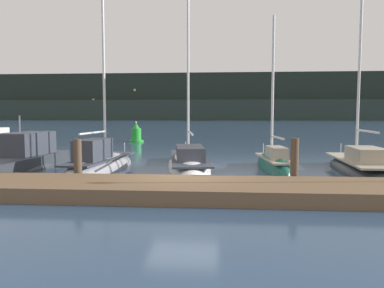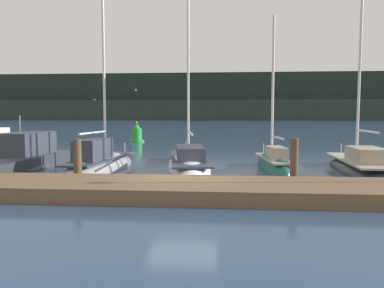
% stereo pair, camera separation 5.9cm
% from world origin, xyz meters
% --- Properties ---
extents(ground_plane, '(400.00, 400.00, 0.00)m').
position_xyz_m(ground_plane, '(0.00, 0.00, 0.00)').
color(ground_plane, navy).
extents(dock, '(30.74, 2.80, 0.45)m').
position_xyz_m(dock, '(0.00, -1.53, 0.23)').
color(dock, brown).
rests_on(dock, ground).
extents(mooring_pile_1, '(0.28, 0.28, 1.66)m').
position_xyz_m(mooring_pile_1, '(-3.88, 0.12, 0.83)').
color(mooring_pile_1, '#4C3D2D').
rests_on(mooring_pile_1, ground).
extents(mooring_pile_2, '(0.28, 0.28, 1.74)m').
position_xyz_m(mooring_pile_2, '(3.88, 0.12, 0.87)').
color(mooring_pile_2, '#4C3D2D').
rests_on(mooring_pile_2, ground).
extents(motorboat_berth_2, '(2.42, 6.76, 2.99)m').
position_xyz_m(motorboat_berth_2, '(-7.98, 3.58, 0.29)').
color(motorboat_berth_2, '#2D3338').
rests_on(motorboat_berth_2, ground).
extents(sailboat_berth_3, '(2.31, 6.63, 9.07)m').
position_xyz_m(sailboat_berth_3, '(-4.13, 3.36, 0.15)').
color(sailboat_berth_3, gray).
rests_on(sailboat_berth_3, ground).
extents(sailboat_berth_4, '(3.12, 8.41, 11.07)m').
position_xyz_m(sailboat_berth_4, '(-0.22, 4.79, 0.11)').
color(sailboat_berth_4, white).
rests_on(sailboat_berth_4, ground).
extents(sailboat_berth_5, '(1.57, 5.09, 7.89)m').
position_xyz_m(sailboat_berth_5, '(3.74, 4.29, 0.10)').
color(sailboat_berth_5, '#195647').
rests_on(sailboat_berth_5, ground).
extents(sailboat_berth_6, '(2.30, 6.93, 9.10)m').
position_xyz_m(sailboat_berth_6, '(7.50, 3.98, 0.13)').
color(sailboat_berth_6, '#2D3338').
rests_on(sailboat_berth_6, ground).
extents(channel_buoy, '(1.33, 1.33, 1.86)m').
position_xyz_m(channel_buoy, '(-6.37, 20.23, 0.68)').
color(channel_buoy, green).
rests_on(channel_buoy, ground).
extents(hillside_backdrop, '(240.00, 23.00, 17.70)m').
position_xyz_m(hillside_backdrop, '(-1.42, 133.95, 8.15)').
color(hillside_backdrop, '#1E2823').
rests_on(hillside_backdrop, ground).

